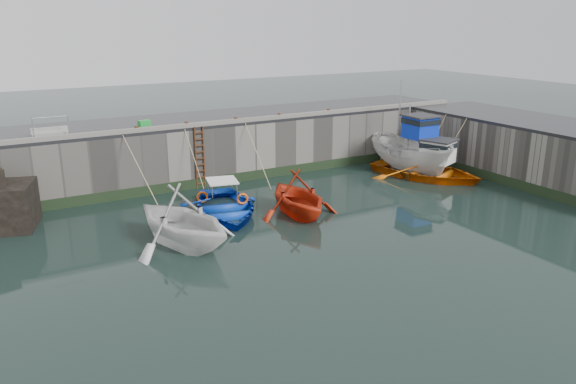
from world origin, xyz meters
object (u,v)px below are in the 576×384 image
ladder (200,158)px  boat_near_blacktrim (298,214)px  boat_near_white (183,245)px  bollard_b (187,124)px  bollard_d (279,116)px  bollard_e (328,111)px  boat_far_orange (427,170)px  fish_crate (144,123)px  bollard_c (236,120)px  bollard_a (137,129)px  boat_far_white (412,155)px  boat_near_blue (225,213)px

ladder → boat_near_blacktrim: bearing=-69.6°
boat_near_white → bollard_b: bearing=49.9°
boat_near_white → bollard_d: bollard_d is taller
bollard_e → boat_far_orange: bearing=-52.4°
boat_near_blacktrim → boat_far_orange: 9.47m
boat_near_blacktrim → bollard_e: size_ratio=15.64×
ladder → fish_crate: (-2.29, 1.53, 1.73)m
boat_near_white → bollard_c: size_ratio=18.25×
boat_near_blacktrim → bollard_e: (5.77, 6.32, 3.30)m
ladder → bollard_b: bearing=146.1°
bollard_d → bollard_e: (3.20, 0.00, 0.00)m
boat_far_orange → ladder: bearing=138.5°
bollard_c → bollard_a: bearing=180.0°
boat_far_white → boat_near_white: bearing=-164.1°
boat_near_blacktrim → boat_far_white: (9.27, 3.04, 1.02)m
fish_crate → bollard_a: size_ratio=2.05×
boat_near_blue → bollard_a: bearing=130.9°
bollard_a → bollard_b: size_ratio=1.00×
boat_near_white → boat_near_blue: bearing=23.7°
boat_far_orange → bollard_e: bearing=106.3°
boat_near_blacktrim → bollard_a: 8.84m
boat_near_white → bollard_d: (8.23, 7.21, 3.30)m
bollard_e → bollard_c: bearing=180.0°
boat_near_blacktrim → fish_crate: fish_crate is taller
ladder → boat_near_blacktrim: ladder is taller
boat_near_blue → bollard_d: size_ratio=19.15×
ladder → boat_near_blue: (-0.55, -4.31, -1.59)m
boat_near_blue → fish_crate: fish_crate is taller
ladder → bollard_e: bollard_e is taller
boat_far_white → bollard_a: (-14.50, 3.28, 2.28)m
boat_far_white → bollard_c: (-9.30, 3.28, 2.28)m
boat_far_orange → fish_crate: bearing=136.0°
boat_far_white → bollard_b: 12.65m
boat_near_blacktrim → boat_far_orange: (9.29, 1.76, 0.41)m
boat_far_orange → bollard_e: (-3.52, 4.57, 2.89)m
boat_near_blue → bollard_b: bollard_b is taller
bollard_a → bollard_d: (7.80, 0.00, 0.00)m
boat_far_white → bollard_e: bearing=138.0°
bollard_d → bollard_e: same height
bollard_a → bollard_b: same height
bollard_d → bollard_e: size_ratio=1.00×
boat_far_white → boat_far_orange: size_ratio=0.85×
ladder → boat_near_blue: ladder is taller
bollard_c → bollard_d: same height
boat_near_white → boat_far_orange: 15.18m
bollard_d → boat_far_orange: bearing=-34.2°
ladder → bollard_a: bollard_a is taller
boat_near_blacktrim → bollard_e: bearing=52.8°
boat_near_white → boat_near_blacktrim: 5.72m
bollard_b → bollard_e: 8.50m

